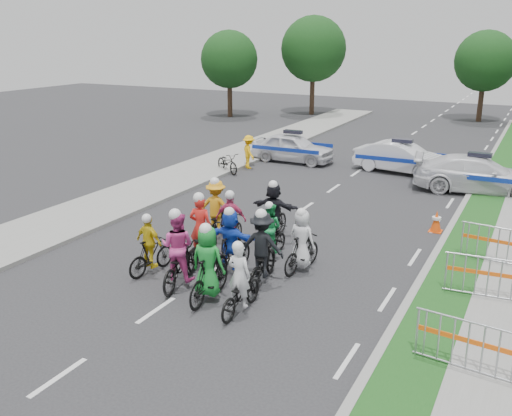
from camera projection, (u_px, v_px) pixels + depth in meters
The scene contains 28 objects.
ground at pixel (156, 310), 13.13m from camera, with size 90.00×90.00×0.00m, color #28282B.
curb_right at pixel (426, 271), 15.13m from camera, with size 0.20×60.00×0.12m, color gray.
grass_strip at pixel (453, 276), 14.83m from camera, with size 1.20×60.00×0.11m, color #184817.
sidewalk_left at pixel (93, 211), 20.20m from camera, with size 3.00×60.00×0.13m, color gray.
rider_0 at pixel (240, 289), 12.88m from camera, with size 0.60×1.73×1.76m.
rider_1 at pixel (208, 271), 13.41m from camera, with size 0.85×1.90×1.97m.
rider_2 at pixel (179, 257), 14.23m from camera, with size 1.09×2.11×2.05m.
rider_3 at pixel (150, 250), 14.98m from camera, with size 0.89×1.64×1.68m.
rider_4 at pixel (262, 254), 14.39m from camera, with size 1.19×2.03×1.99m.
rider_5 at pixel (231, 246), 14.92m from camera, with size 1.52×1.81×1.86m.
rider_6 at pixel (202, 240), 15.65m from camera, with size 1.03×2.10×2.05m.
rider_7 at pixel (302, 246), 15.12m from camera, with size 0.81×1.75×1.78m.
rider_8 at pixel (270, 236), 16.10m from camera, with size 0.73×1.66×1.66m.
rider_9 at pixel (232, 227), 16.56m from camera, with size 0.98×1.81×1.84m.
rider_10 at pixel (217, 215), 17.47m from camera, with size 1.18×2.02×1.98m.
rider_11 at pixel (274, 215), 17.39m from camera, with size 1.51×1.81×1.90m.
police_car_0 at pixel (293, 148), 27.97m from camera, with size 1.64×4.09×1.39m, color silver.
police_car_1 at pixel (401, 158), 25.80m from camera, with size 1.46×4.18×1.38m, color silver.
police_car_2 at pixel (478, 174), 22.64m from camera, with size 2.01×4.95×1.44m, color silver.
marshal_hiviz at pixel (249, 152), 26.58m from camera, with size 1.00×0.58×1.55m, color #FFB70D.
barrier_0 at pixel (467, 348), 10.51m from camera, with size 2.00×0.50×1.12m, color #A5A8AD, non-canonical shape.
barrier_1 at pixel (488, 280), 13.42m from camera, with size 2.00×0.50×1.12m, color #A5A8AD, non-canonical shape.
barrier_2 at pixel (498, 247), 15.46m from camera, with size 2.00×0.50×1.12m, color #A5A8AD, non-canonical shape.
cone_0 at pixel (436, 221), 18.22m from camera, with size 0.40×0.40×0.70m.
parked_bike at pixel (227, 163), 25.84m from camera, with size 0.61×1.76×0.92m, color black.
tree_0 at pixel (229, 59), 41.79m from camera, with size 4.20×4.20×6.30m.
tree_3 at pixel (313, 49), 42.79m from camera, with size 4.90×4.90×7.35m.
tree_4 at pixel (485, 61), 39.46m from camera, with size 4.20×4.20×6.30m.
Camera 1 is at (7.47, -9.48, 6.15)m, focal length 40.00 mm.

